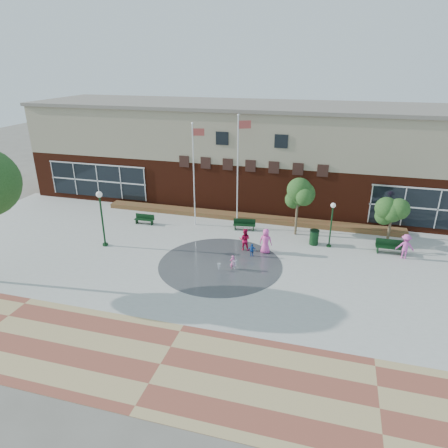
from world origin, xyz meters
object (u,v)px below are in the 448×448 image
(flagpole_left, at_px, (194,170))
(child_splash, at_px, (233,262))
(flagpole_right, at_px, (238,164))
(bench_left, at_px, (144,221))
(trash_can, at_px, (314,237))

(flagpole_left, bearing_deg, child_splash, -67.92)
(child_splash, bearing_deg, flagpole_right, -100.85)
(flagpole_right, distance_m, bench_left, 9.28)
(flagpole_right, bearing_deg, child_splash, -102.82)
(trash_can, distance_m, child_splash, 7.31)
(flagpole_right, distance_m, trash_can, 8.53)
(bench_left, xyz_separation_m, trash_can, (14.12, -0.31, 0.32))
(child_splash, bearing_deg, bench_left, -54.11)
(trash_can, bearing_deg, bench_left, 178.75)
(flagpole_left, relative_size, bench_left, 5.04)
(flagpole_left, height_order, flagpole_right, flagpole_right)
(bench_left, height_order, child_splash, child_splash)
(flagpole_left, xyz_separation_m, flagpole_right, (3.24, 1.64, 0.32))
(trash_can, relative_size, child_splash, 1.14)
(bench_left, relative_size, child_splash, 1.64)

